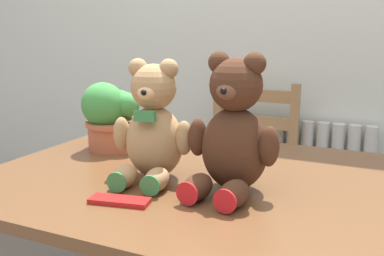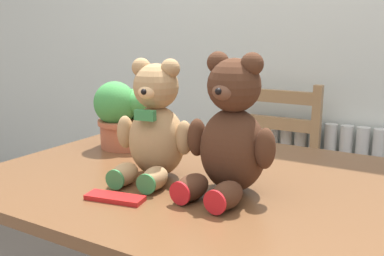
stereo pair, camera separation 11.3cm
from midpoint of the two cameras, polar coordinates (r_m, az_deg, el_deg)
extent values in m
cylinder|color=beige|center=(2.34, 10.13, -6.92)|extent=(0.06, 0.06, 0.70)
cylinder|color=beige|center=(2.32, 11.82, -7.19)|extent=(0.06, 0.06, 0.70)
cylinder|color=beige|center=(2.30, 13.55, -7.46)|extent=(0.06, 0.06, 0.70)
cylinder|color=beige|center=(2.28, 15.31, -7.72)|extent=(0.06, 0.06, 0.70)
cylinder|color=beige|center=(2.27, 17.09, -7.98)|extent=(0.06, 0.06, 0.70)
cylinder|color=beige|center=(2.25, 18.91, -8.23)|extent=(0.06, 0.06, 0.70)
cylinder|color=beige|center=(2.24, 20.74, -8.48)|extent=(0.06, 0.06, 0.70)
cylinder|color=beige|center=(2.23, 22.60, -8.72)|extent=(0.06, 0.06, 0.70)
cylinder|color=beige|center=(2.23, 24.47, -8.96)|extent=(0.06, 0.06, 0.70)
cube|color=beige|center=(2.39, 17.45, -15.53)|extent=(0.73, 0.10, 0.04)
cube|color=brown|center=(1.23, 4.01, -7.00)|extent=(1.21, 0.92, 0.03)
cube|color=brown|center=(1.96, -5.47, -10.78)|extent=(0.06, 0.06, 0.70)
cube|color=#997047|center=(2.02, 10.48, -7.52)|extent=(0.43, 0.44, 0.03)
cube|color=#997047|center=(2.01, 2.76, -14.40)|extent=(0.04, 0.04, 0.42)
cube|color=#997047|center=(2.15, 17.29, -6.38)|extent=(0.04, 0.04, 0.89)
cube|color=#997047|center=(2.27, 7.61, -4.97)|extent=(0.04, 0.04, 0.89)
cube|color=#997047|center=(2.12, 12.79, 4.14)|extent=(0.35, 0.03, 0.06)
cube|color=#997047|center=(2.14, 12.62, 0.64)|extent=(0.35, 0.03, 0.06)
ellipsoid|color=tan|center=(1.20, -2.02, -1.78)|extent=(0.18, 0.16, 0.20)
sphere|color=tan|center=(1.17, -2.08, 5.54)|extent=(0.13, 0.13, 0.13)
sphere|color=tan|center=(1.15, -0.08, 7.94)|extent=(0.05, 0.05, 0.05)
sphere|color=tan|center=(1.19, -4.06, 8.05)|extent=(0.05, 0.05, 0.05)
ellipsoid|color=#E5B279|center=(1.13, -3.06, 4.80)|extent=(0.06, 0.05, 0.04)
sphere|color=black|center=(1.11, -3.55, 4.81)|extent=(0.02, 0.02, 0.02)
ellipsoid|color=tan|center=(1.15, 1.79, -1.35)|extent=(0.05, 0.05, 0.09)
ellipsoid|color=tan|center=(1.22, -6.27, -0.57)|extent=(0.05, 0.05, 0.09)
ellipsoid|color=tan|center=(1.11, -2.07, -6.76)|extent=(0.07, 0.11, 0.06)
cylinder|color=#337F42|center=(1.07, -3.14, -7.55)|extent=(0.05, 0.01, 0.05)
ellipsoid|color=tan|center=(1.15, -6.19, -6.17)|extent=(0.07, 0.11, 0.06)
cylinder|color=#337F42|center=(1.11, -7.38, -6.90)|extent=(0.05, 0.01, 0.05)
cube|color=#337F42|center=(1.12, -3.42, 1.69)|extent=(0.06, 0.03, 0.03)
ellipsoid|color=#472819|center=(1.09, 8.43, -2.96)|extent=(0.18, 0.16, 0.21)
sphere|color=#472819|center=(1.06, 8.71, 5.62)|extent=(0.13, 0.13, 0.13)
sphere|color=#472819|center=(1.04, 11.16, 8.35)|extent=(0.06, 0.06, 0.06)
sphere|color=#472819|center=(1.08, 6.54, 8.65)|extent=(0.06, 0.06, 0.06)
ellipsoid|color=brown|center=(1.02, 7.44, 4.80)|extent=(0.06, 0.05, 0.04)
sphere|color=black|center=(1.00, 6.81, 4.85)|extent=(0.02, 0.02, 0.02)
ellipsoid|color=#472819|center=(1.03, 12.85, -2.72)|extent=(0.05, 0.05, 0.10)
ellipsoid|color=#472819|center=(1.12, 3.57, -1.29)|extent=(0.05, 0.05, 0.10)
ellipsoid|color=#472819|center=(1.00, 7.90, -8.95)|extent=(0.07, 0.11, 0.06)
cylinder|color=red|center=(0.96, 6.48, -9.90)|extent=(0.06, 0.01, 0.06)
ellipsoid|color=#472819|center=(1.05, 3.16, -7.92)|extent=(0.07, 0.11, 0.06)
cylinder|color=red|center=(1.01, 1.61, -8.77)|extent=(0.06, 0.01, 0.06)
cylinder|color=#B25B3D|center=(1.53, -6.55, -0.68)|extent=(0.19, 0.19, 0.10)
cylinder|color=#B25B3D|center=(1.52, -6.59, 0.84)|extent=(0.20, 0.20, 0.02)
ellipsoid|color=#3D8E42|center=(1.47, -5.35, 3.29)|extent=(0.11, 0.08, 0.08)
ellipsoid|color=#3D8E42|center=(1.56, -5.89, 3.02)|extent=(0.12, 0.09, 0.12)
ellipsoid|color=#3D8E42|center=(1.49, -8.09, 3.25)|extent=(0.16, 0.14, 0.15)
cube|color=red|center=(1.06, -7.21, -9.28)|extent=(0.15, 0.08, 0.01)
camera|label=1|loc=(0.06, -87.14, 0.64)|focal=40.00mm
camera|label=2|loc=(0.06, 92.86, -0.64)|focal=40.00mm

